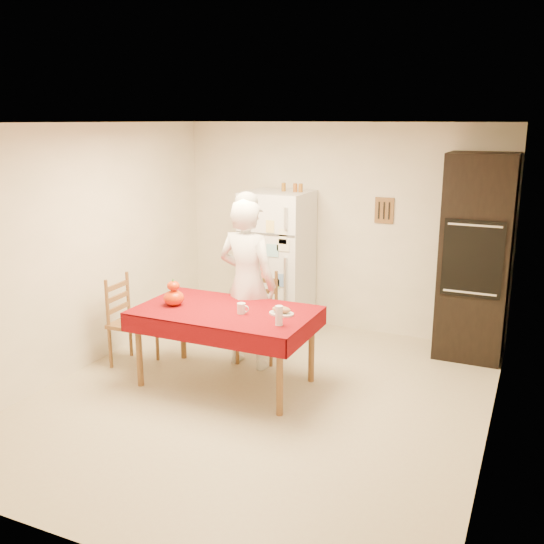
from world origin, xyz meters
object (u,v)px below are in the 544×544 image
Objects in this scene: chair_left at (127,318)px; bread_plate at (281,314)px; refrigerator at (277,262)px; dining_table at (225,316)px; chair_far at (258,313)px; pumpkin_lower at (174,298)px; oven_cabinet at (475,258)px; wine_glass at (279,316)px; seated_woman at (247,284)px; coffee_mug at (241,308)px.

chair_left is 3.96× the size of bread_plate.
dining_table is at bearing -83.10° from refrigerator.
chair_far is 4.71× the size of pumpkin_lower.
oven_cabinet is 2.32× the size of chair_far.
oven_cabinet is at bearing 40.23° from dining_table.
chair_left is at bearing -120.45° from refrigerator.
chair_far reaches higher than dining_table.
wine_glass reaches higher than pumpkin_lower.
wine_glass is at bearing -5.71° from pumpkin_lower.
bread_plate is (0.56, -0.67, 0.26)m from chair_far.
wine_glass is at bearing -69.85° from chair_far.
bread_plate is at bearing 148.02° from seated_woman.
dining_table is at bearing 162.84° from wine_glass.
wine_glass reaches higher than bread_plate.
chair_far is 3.96× the size of bread_plate.
oven_cabinet is 12.50× the size of wine_glass.
refrigerator is at bearing 79.95° from pumpkin_lower.
chair_far is (-0.01, 0.75, -0.18)m from dining_table.
pumpkin_lower is at bearing 54.86° from seated_woman.
pumpkin_lower is (-0.51, -0.83, 0.33)m from chair_far.
refrigerator is 2.29m from oven_cabinet.
wine_glass is (0.66, -0.95, 0.34)m from chair_far.
chair_far is (0.20, -0.96, -0.34)m from refrigerator.
coffee_mug is 0.50× the size of pumpkin_lower.
bread_plate is at bearing -64.64° from chair_far.
refrigerator is at bearing -32.46° from chair_left.
coffee_mug reaches higher than bread_plate.
coffee_mug is at bearing 3.14° from pumpkin_lower.
chair_left is (-0.98, -1.67, -0.34)m from refrigerator.
dining_table is 0.55m from seated_woman.
oven_cabinet is (2.28, 0.05, 0.25)m from refrigerator.
wine_glass is (1.84, -0.23, 0.34)m from chair_left.
chair_left is 9.50× the size of coffee_mug.
wine_glass is at bearing -70.83° from bread_plate.
coffee_mug is (0.40, -1.75, -0.04)m from refrigerator.
oven_cabinet is 1.29× the size of dining_table.
chair_far is at bearing -60.71° from chair_left.
oven_cabinet is 1.24× the size of seated_woman.
chair_left reaches higher than coffee_mug.
chair_far is 9.50× the size of coffee_mug.
chair_far is at bearing -78.45° from refrigerator.
dining_table is 1.21m from chair_left.
chair_far is at bearing 124.78° from wine_glass.
pumpkin_lower is (-2.60, -1.84, -0.26)m from oven_cabinet.
seated_woman reaches higher than chair_left.
refrigerator is 1.80m from bread_plate.
wine_glass is (1.17, -0.12, 0.01)m from pumpkin_lower.
seated_woman is (-0.01, -0.24, 0.38)m from chair_far.
chair_left is at bearing 27.43° from seated_woman.
dining_table is at bearing -93.59° from chair_left.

